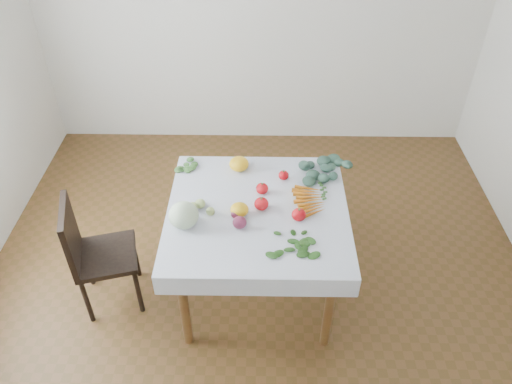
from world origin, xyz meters
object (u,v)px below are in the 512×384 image
(cabbage, at_px, (184,215))
(carrot_bunch, at_px, (310,201))
(table, at_px, (258,221))
(chair, at_px, (91,250))
(heirloom_back, at_px, (239,164))

(cabbage, xyz_separation_m, carrot_bunch, (0.76, 0.22, -0.07))
(table, distance_m, chair, 1.09)
(chair, height_order, heirloom_back, chair)
(heirloom_back, xyz_separation_m, carrot_bunch, (0.46, -0.34, -0.03))
(chair, height_order, cabbage, cabbage)
(chair, xyz_separation_m, heirloom_back, (0.94, 0.52, 0.31))
(chair, distance_m, cabbage, 0.72)
(carrot_bunch, bearing_deg, heirloom_back, 143.61)
(chair, height_order, carrot_bunch, chair)
(table, bearing_deg, heirloom_back, 107.68)
(chair, bearing_deg, heirloom_back, 29.08)
(table, bearing_deg, cabbage, -161.10)
(chair, bearing_deg, cabbage, -3.67)
(chair, bearing_deg, table, 5.79)
(table, relative_size, chair, 1.17)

